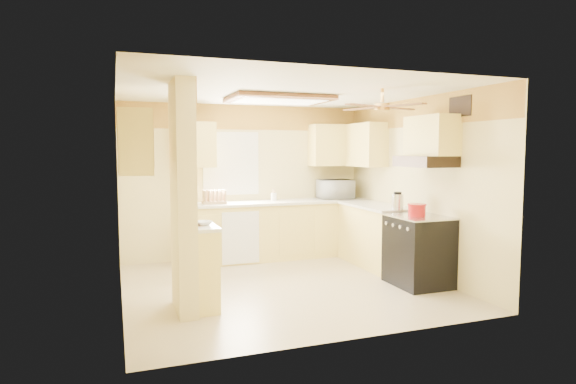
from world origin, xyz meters
name	(u,v)px	position (x,y,z in m)	size (l,w,h in m)	color
floor	(284,286)	(0.00, 0.00, 0.00)	(4.00, 4.00, 0.00)	tan
ceiling	(284,92)	(0.00, 0.00, 2.50)	(4.00, 4.00, 0.00)	white
wall_back	(246,182)	(0.00, 1.90, 1.25)	(4.00, 4.00, 0.00)	#DFCE88
wall_front	(353,207)	(0.00, -1.90, 1.25)	(4.00, 4.00, 0.00)	#DFCE88
wall_left	(119,195)	(-2.00, 0.00, 1.25)	(3.80, 3.80, 0.00)	#DFCE88
wall_right	(416,187)	(2.00, 0.00, 1.25)	(3.80, 3.80, 0.00)	#DFCE88
wallpaper_border	(246,117)	(0.00, 1.88, 2.30)	(4.00, 0.02, 0.40)	#FFC74B
partition_column	(183,198)	(-1.35, -0.55, 1.25)	(0.20, 0.70, 2.50)	#DFCE88
partition_ledge	(205,269)	(-1.13, -0.55, 0.45)	(0.25, 0.55, 0.90)	#FFEE78
ledge_top	(204,227)	(-1.13, -0.55, 0.92)	(0.28, 0.58, 0.04)	silver
lower_cabinets_back	(280,230)	(0.50, 1.60, 0.45)	(3.00, 0.60, 0.90)	#FFEE78
lower_cabinets_right	(376,236)	(1.70, 0.60, 0.45)	(0.60, 1.40, 0.90)	#FFEE78
countertop_back	(281,202)	(0.50, 1.59, 0.92)	(3.04, 0.64, 0.04)	silver
countertop_right	(375,206)	(1.69, 0.60, 0.92)	(0.64, 1.44, 0.04)	silver
dishwasher_panel	(241,238)	(-0.25, 1.29, 0.43)	(0.58, 0.02, 0.80)	white
window	(231,164)	(-0.25, 1.89, 1.55)	(0.92, 0.02, 1.02)	white
upper_cab_back_left	(195,145)	(-0.85, 1.72, 1.85)	(0.60, 0.35, 0.70)	#FFEE78
upper_cab_back_right	(336,145)	(1.55, 1.72, 1.85)	(0.90, 0.35, 0.70)	#FFEE78
upper_cab_right	(363,145)	(1.82, 1.25, 1.85)	(0.35, 1.00, 0.70)	#FFEE78
upper_cab_left_wall	(134,142)	(-1.82, -0.25, 1.85)	(0.35, 0.75, 0.70)	#FFEE78
upper_cab_over_stove	(431,136)	(1.82, -0.55, 1.95)	(0.35, 0.76, 0.52)	#FFEE78
stove	(418,250)	(1.67, -0.55, 0.46)	(0.68, 0.77, 0.92)	black
range_hood	(425,161)	(1.74, -0.55, 1.62)	(0.50, 0.76, 0.14)	black
poster_menu	(193,142)	(-1.24, -0.55, 1.85)	(0.02, 0.42, 0.57)	black
poster_nashville	(194,202)	(-1.24, -0.55, 1.20)	(0.02, 0.42, 0.57)	black
ceiling_light_panel	(279,100)	(0.10, 0.50, 2.46)	(1.35, 0.95, 0.06)	brown
ceiling_fan	(382,107)	(1.00, -0.70, 2.29)	(1.15, 1.15, 0.26)	gold
vent_grate	(460,106)	(1.98, -0.90, 2.30)	(0.02, 0.40, 0.25)	black
microwave	(335,189)	(1.50, 1.63, 1.10)	(0.58, 0.39, 0.32)	white
bowl	(203,223)	(-1.14, -0.54, 0.96)	(0.19, 0.19, 0.05)	white
dutch_oven	(417,210)	(1.63, -0.56, 1.00)	(0.24, 0.24, 0.16)	#A81315
kettle	(398,201)	(1.65, -0.06, 1.06)	(0.16, 0.16, 0.25)	silver
dish_rack	(214,199)	(-0.60, 1.58, 1.02)	(0.38, 0.29, 0.21)	tan
utensil_crock	(274,197)	(0.42, 1.70, 1.00)	(0.10, 0.10, 0.19)	white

